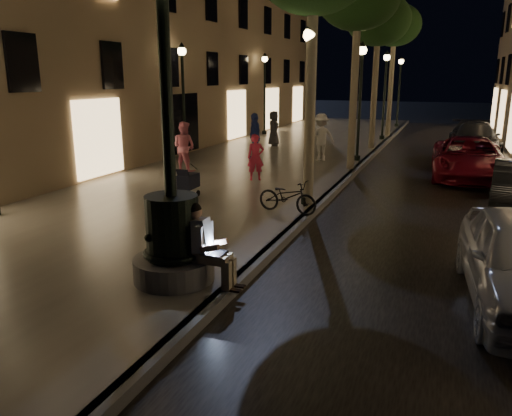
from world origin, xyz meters
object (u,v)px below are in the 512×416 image
at_px(tree_third, 379,21).
at_px(lamp_curb_a, 309,92).
at_px(stroller, 188,181).
at_px(car_third, 469,158).
at_px(pedestrian_blue, 255,136).
at_px(fountain_lamppost, 172,224).
at_px(lamp_left_c, 265,83).
at_px(tree_far, 395,26).
at_px(lamp_curb_c, 385,84).
at_px(seated_man_laptop, 205,243).
at_px(pedestrian_white, 321,137).
at_px(car_rear, 474,139).
at_px(lamp_curb_d, 400,83).
at_px(lamp_curb_b, 361,87).
at_px(pedestrian_red, 256,157).
at_px(pedestrian_pink, 184,147).
at_px(lamp_left_b, 183,86).
at_px(pedestrian_dark, 274,129).
at_px(bicycle, 287,197).

distance_m(tree_third, lamp_curb_a, 12.35).
distance_m(tree_third, stroller, 14.10).
relative_size(car_third, pedestrian_blue, 2.74).
distance_m(fountain_lamppost, lamp_left_c, 23.00).
relative_size(stroller, car_third, 0.18).
relative_size(tree_far, lamp_curb_c, 1.56).
relative_size(lamp_curb_c, car_third, 0.90).
height_order(seated_man_laptop, stroller, seated_man_laptop).
bearing_deg(pedestrian_blue, tree_far, 121.71).
distance_m(tree_far, pedestrian_white, 11.92).
relative_size(stroller, car_rear, 0.19).
height_order(fountain_lamppost, lamp_curb_c, fountain_lamppost).
bearing_deg(fountain_lamppost, pedestrian_white, 93.15).
relative_size(tree_third, stroller, 7.32).
height_order(seated_man_laptop, car_rear, seated_man_laptop).
relative_size(lamp_curb_d, stroller, 4.89).
bearing_deg(stroller, lamp_curb_b, 67.99).
distance_m(fountain_lamppost, pedestrian_blue, 13.18).
bearing_deg(pedestrian_red, car_rear, 26.79).
bearing_deg(pedestrian_pink, lamp_left_b, -52.52).
distance_m(lamp_curb_b, car_third, 5.17).
xyz_separation_m(fountain_lamppost, tree_third, (0.70, 18.00, 4.93)).
bearing_deg(stroller, lamp_left_b, 119.13).
xyz_separation_m(lamp_curb_b, lamp_left_b, (-7.10, -2.00, 0.00)).
xyz_separation_m(fountain_lamppost, pedestrian_blue, (-3.44, 12.72, -0.03)).
height_order(tree_third, pedestrian_red, tree_third).
bearing_deg(lamp_curb_c, seated_man_laptop, -90.22).
distance_m(seated_man_laptop, lamp_left_b, 14.09).
relative_size(lamp_curb_a, car_third, 0.90).
xyz_separation_m(car_rear, pedestrian_dark, (-9.48, -1.86, 0.32)).
xyz_separation_m(car_rear, pedestrian_blue, (-8.82, -6.22, 0.42)).
bearing_deg(car_rear, pedestrian_white, -140.30).
relative_size(car_rear, pedestrian_pink, 2.84).
bearing_deg(pedestrian_pink, pedestrian_blue, -102.09).
bearing_deg(tree_third, pedestrian_white, -107.37).
height_order(lamp_curb_b, lamp_curb_d, same).
xyz_separation_m(lamp_left_b, pedestrian_white, (5.66, 1.40, -2.06)).
height_order(lamp_curb_c, lamp_left_c, same).
bearing_deg(lamp_left_c, pedestrian_pink, -83.08).
relative_size(stroller, bicycle, 0.60).
bearing_deg(lamp_left_c, lamp_curb_b, -48.41).
bearing_deg(bicycle, lamp_curb_a, -0.48).
xyz_separation_m(car_rear, pedestrian_white, (-6.11, -5.54, 0.42)).
distance_m(pedestrian_blue, pedestrian_dark, 4.41).
xyz_separation_m(lamp_curb_c, pedestrian_pink, (-5.54, -12.89, -2.11)).
bearing_deg(lamp_curb_d, pedestrian_white, -94.95).
bearing_deg(tree_far, stroller, -100.55).
relative_size(pedestrian_white, bicycle, 1.19).
distance_m(car_rear, pedestrian_blue, 10.80).
distance_m(lamp_curb_b, pedestrian_dark, 6.10).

